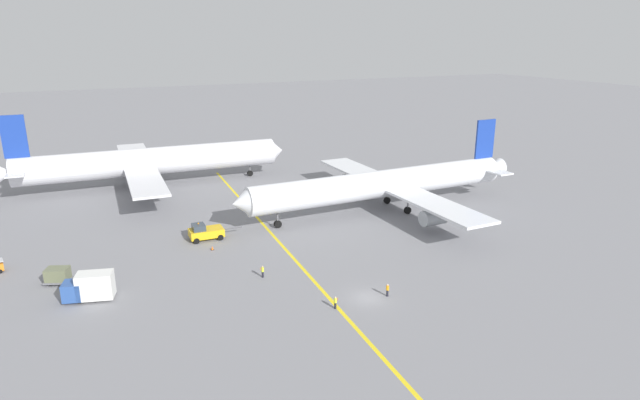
{
  "coord_description": "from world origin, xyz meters",
  "views": [
    {
      "loc": [
        -30.88,
        -51.66,
        31.06
      ],
      "look_at": [
        6.71,
        27.94,
        4.0
      ],
      "focal_mm": 30.24,
      "sensor_mm": 36.0,
      "label": 1
    }
  ],
  "objects_px": {
    "traffic_cone_wingtip_port": "(212,248)",
    "ground_crew_ramp_agent_by_cones": "(263,271)",
    "gse_catering_truck_tall": "(89,287)",
    "ground_crew_wing_walker_right": "(335,302)",
    "ground_crew_marshaller_foreground": "(387,290)",
    "airliner_at_gate_left": "(150,162)",
    "gse_container_dolly_flat": "(58,275)",
    "airliner_being_pushed": "(384,184)",
    "pushback_tug": "(205,232)"
  },
  "relations": [
    {
      "from": "traffic_cone_wingtip_port",
      "to": "ground_crew_ramp_agent_by_cones",
      "type": "bearing_deg",
      "value": -73.45
    },
    {
      "from": "gse_catering_truck_tall",
      "to": "ground_crew_wing_walker_right",
      "type": "distance_m",
      "value": 29.96
    },
    {
      "from": "ground_crew_marshaller_foreground",
      "to": "ground_crew_wing_walker_right",
      "type": "bearing_deg",
      "value": -179.29
    },
    {
      "from": "airliner_at_gate_left",
      "to": "ground_crew_ramp_agent_by_cones",
      "type": "height_order",
      "value": "airliner_at_gate_left"
    },
    {
      "from": "gse_container_dolly_flat",
      "to": "ground_crew_marshaller_foreground",
      "type": "bearing_deg",
      "value": -30.09
    },
    {
      "from": "gse_catering_truck_tall",
      "to": "ground_crew_ramp_agent_by_cones",
      "type": "relative_size",
      "value": 3.77
    },
    {
      "from": "traffic_cone_wingtip_port",
      "to": "gse_container_dolly_flat",
      "type": "bearing_deg",
      "value": -172.59
    },
    {
      "from": "airliner_at_gate_left",
      "to": "airliner_being_pushed",
      "type": "relative_size",
      "value": 1.04
    },
    {
      "from": "pushback_tug",
      "to": "gse_container_dolly_flat",
      "type": "height_order",
      "value": "pushback_tug"
    },
    {
      "from": "airliner_at_gate_left",
      "to": "traffic_cone_wingtip_port",
      "type": "bearing_deg",
      "value": -86.34
    },
    {
      "from": "gse_container_dolly_flat",
      "to": "ground_crew_ramp_agent_by_cones",
      "type": "relative_size",
      "value": 2.28
    },
    {
      "from": "ground_crew_wing_walker_right",
      "to": "ground_crew_ramp_agent_by_cones",
      "type": "height_order",
      "value": "ground_crew_ramp_agent_by_cones"
    },
    {
      "from": "airliner_at_gate_left",
      "to": "traffic_cone_wingtip_port",
      "type": "height_order",
      "value": "airliner_at_gate_left"
    },
    {
      "from": "airliner_at_gate_left",
      "to": "ground_crew_marshaller_foreground",
      "type": "bearing_deg",
      "value": -74.18
    },
    {
      "from": "ground_crew_marshaller_foreground",
      "to": "airliner_at_gate_left",
      "type": "bearing_deg",
      "value": 105.82
    },
    {
      "from": "gse_catering_truck_tall",
      "to": "ground_crew_wing_walker_right",
      "type": "height_order",
      "value": "gse_catering_truck_tall"
    },
    {
      "from": "gse_catering_truck_tall",
      "to": "ground_crew_wing_walker_right",
      "type": "bearing_deg",
      "value": -29.51
    },
    {
      "from": "ground_crew_wing_walker_right",
      "to": "airliner_being_pushed",
      "type": "bearing_deg",
      "value": 49.81
    },
    {
      "from": "airliner_at_gate_left",
      "to": "traffic_cone_wingtip_port",
      "type": "relative_size",
      "value": 98.05
    },
    {
      "from": "airliner_at_gate_left",
      "to": "gse_container_dolly_flat",
      "type": "distance_m",
      "value": 47.67
    },
    {
      "from": "gse_catering_truck_tall",
      "to": "ground_crew_wing_walker_right",
      "type": "xyz_separation_m",
      "value": [
        26.06,
        -14.75,
        -0.95
      ]
    },
    {
      "from": "traffic_cone_wingtip_port",
      "to": "gse_catering_truck_tall",
      "type": "bearing_deg",
      "value": -151.64
    },
    {
      "from": "pushback_tug",
      "to": "gse_catering_truck_tall",
      "type": "distance_m",
      "value": 22.78
    },
    {
      "from": "gse_container_dolly_flat",
      "to": "gse_catering_truck_tall",
      "type": "bearing_deg",
      "value": -62.16
    },
    {
      "from": "ground_crew_ramp_agent_by_cones",
      "to": "traffic_cone_wingtip_port",
      "type": "bearing_deg",
      "value": 106.55
    },
    {
      "from": "airliner_being_pushed",
      "to": "ground_crew_wing_walker_right",
      "type": "height_order",
      "value": "airliner_being_pushed"
    },
    {
      "from": "pushback_tug",
      "to": "ground_crew_ramp_agent_by_cones",
      "type": "relative_size",
      "value": 5.11
    },
    {
      "from": "gse_catering_truck_tall",
      "to": "ground_crew_marshaller_foreground",
      "type": "height_order",
      "value": "gse_catering_truck_tall"
    },
    {
      "from": "gse_container_dolly_flat",
      "to": "ground_crew_marshaller_foreground",
      "type": "height_order",
      "value": "gse_container_dolly_flat"
    },
    {
      "from": "airliner_at_gate_left",
      "to": "ground_crew_wing_walker_right",
      "type": "xyz_separation_m",
      "value": [
        11.18,
        -65.23,
        -4.51
      ]
    },
    {
      "from": "airliner_being_pushed",
      "to": "ground_crew_marshaller_foreground",
      "type": "height_order",
      "value": "airliner_being_pushed"
    },
    {
      "from": "gse_catering_truck_tall",
      "to": "ground_crew_marshaller_foreground",
      "type": "xyz_separation_m",
      "value": [
        33.34,
        -14.66,
        -0.9
      ]
    },
    {
      "from": "airliner_at_gate_left",
      "to": "ground_crew_ramp_agent_by_cones",
      "type": "relative_size",
      "value": 35.39
    },
    {
      "from": "gse_container_dolly_flat",
      "to": "ground_crew_wing_walker_right",
      "type": "bearing_deg",
      "value": -35.94
    },
    {
      "from": "airliner_at_gate_left",
      "to": "ground_crew_wing_walker_right",
      "type": "height_order",
      "value": "airliner_at_gate_left"
    },
    {
      "from": "gse_container_dolly_flat",
      "to": "traffic_cone_wingtip_port",
      "type": "relative_size",
      "value": 6.32
    },
    {
      "from": "traffic_cone_wingtip_port",
      "to": "airliner_being_pushed",
      "type": "bearing_deg",
      "value": 8.82
    },
    {
      "from": "pushback_tug",
      "to": "traffic_cone_wingtip_port",
      "type": "xyz_separation_m",
      "value": [
        -0.18,
        -4.91,
        -0.94
      ]
    },
    {
      "from": "airliner_at_gate_left",
      "to": "pushback_tug",
      "type": "distance_m",
      "value": 36.46
    },
    {
      "from": "pushback_tug",
      "to": "gse_catering_truck_tall",
      "type": "relative_size",
      "value": 1.36
    },
    {
      "from": "gse_container_dolly_flat",
      "to": "traffic_cone_wingtip_port",
      "type": "xyz_separation_m",
      "value": [
        21.04,
        2.74,
        -0.9
      ]
    },
    {
      "from": "airliner_at_gate_left",
      "to": "gse_catering_truck_tall",
      "type": "height_order",
      "value": "airliner_at_gate_left"
    },
    {
      "from": "airliner_at_gate_left",
      "to": "ground_crew_marshaller_foreground",
      "type": "xyz_separation_m",
      "value": [
        18.46,
        -65.14,
        -4.47
      ]
    },
    {
      "from": "gse_catering_truck_tall",
      "to": "gse_container_dolly_flat",
      "type": "relative_size",
      "value": 1.65
    },
    {
      "from": "ground_crew_wing_walker_right",
      "to": "ground_crew_marshaller_foreground",
      "type": "height_order",
      "value": "ground_crew_marshaller_foreground"
    },
    {
      "from": "ground_crew_ramp_agent_by_cones",
      "to": "ground_crew_marshaller_foreground",
      "type": "xyz_separation_m",
      "value": [
        12.17,
        -11.74,
        -0.01
      ]
    },
    {
      "from": "pushback_tug",
      "to": "ground_crew_marshaller_foreground",
      "type": "height_order",
      "value": "pushback_tug"
    },
    {
      "from": "gse_container_dolly_flat",
      "to": "ground_crew_ramp_agent_by_cones",
      "type": "xyz_separation_m",
      "value": [
        24.71,
        -9.63,
        -0.31
      ]
    },
    {
      "from": "gse_catering_truck_tall",
      "to": "gse_container_dolly_flat",
      "type": "bearing_deg",
      "value": 117.84
    },
    {
      "from": "gse_catering_truck_tall",
      "to": "gse_container_dolly_flat",
      "type": "distance_m",
      "value": 7.61
    }
  ]
}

